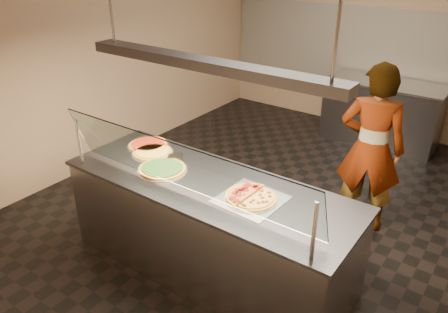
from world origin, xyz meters
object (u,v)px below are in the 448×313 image
Objects in this scene: perforated_tray at (251,199)px; half_pizza_pepperoni at (241,192)px; serving_counter at (209,227)px; sneeze_guard at (180,167)px; prep_table at (382,112)px; half_pizza_sausage at (262,200)px; worker at (371,149)px; pizza_cheese at (153,152)px; heat_lamp_housing at (206,64)px; pizza_spatula at (171,152)px; pizza_spinach at (163,169)px; pizza_tomato at (148,144)px.

half_pizza_pepperoni is (-0.10, 0.00, 0.03)m from perforated_tray.
sneeze_guard is (-0.00, -0.34, 0.76)m from serving_counter.
sneeze_guard is 1.43× the size of prep_table.
worker is (0.33, 1.56, -0.06)m from half_pizza_sausage.
pizza_cheese is at bearing 28.75° from worker.
worker is 0.78× the size of heat_lamp_housing.
worker reaches higher than half_pizza_sausage.
sneeze_guard is at bearing -136.14° from half_pizza_pepperoni.
pizza_spinach is at bearing -61.32° from pizza_spatula.
perforated_tray is 1.23m from pizza_cheese.
perforated_tray is 1.24× the size of half_pizza_sausage.
pizza_tomato is at bearing 169.78° from perforated_tray.
worker reaches higher than sneeze_guard.
sneeze_guard reaches higher than half_pizza_sausage.
prep_table is at bearing 75.86° from pizza_spatula.
worker is (1.66, 1.41, -0.05)m from pizza_cheese.
half_pizza_pepperoni is 1.31m from pizza_tomato.
half_pizza_pepperoni reaches higher than pizza_spinach.
heat_lamp_housing is (0.61, -0.21, 0.99)m from pizza_spatula.
half_pizza_pepperoni is at bearing 3.57° from pizza_spinach.
half_pizza_sausage reaches higher than pizza_spatula.
pizza_spatula reaches higher than pizza_tomato.
heat_lamp_housing is (0.94, -0.24, 1.01)m from pizza_tomato.
pizza_tomato is 3.86m from prep_table.
half_pizza_sausage reaches higher than prep_table.
pizza_spinach is (-0.47, 0.28, -0.28)m from sneeze_guard.
worker is at bearing 60.54° from serving_counter.
heat_lamp_housing is (0.47, 0.06, 1.00)m from pizza_spinach.
prep_table is 4.15m from heat_lamp_housing.
perforated_tray is at bearing -1.29° from serving_counter.
sneeze_guard is 0.61m from pizza_spinach.
half_pizza_sausage is 1.02× the size of pizza_cheese.
serving_counter is 0.73m from half_pizza_sausage.
pizza_spinach is 0.27× the size of prep_table.
pizza_cheese is (-0.78, 0.14, 0.48)m from serving_counter.
worker reaches higher than pizza_cheese.
worker is (1.34, 1.61, -0.05)m from pizza_spinach.
pizza_spatula is (-0.61, 0.21, 0.49)m from serving_counter.
pizza_tomato is at bearing 165.72° from heat_lamp_housing.
prep_table is (0.31, 3.86, 0.00)m from serving_counter.
worker is at bearing 74.50° from perforated_tray.
pizza_spatula is at bearing 118.68° from pizza_spinach.
sneeze_guard is 0.87m from pizza_spatula.
prep_table is at bearing 78.86° from pizza_spinach.
prep_table is at bearing 71.01° from pizza_tomato.
pizza_cheese is at bearing -158.00° from pizza_spatula.
pizza_spinach reaches higher than perforated_tray.
pizza_spatula is (-1.16, 0.22, 0.00)m from half_pizza_sausage.
heat_lamp_housing reaches higher than perforated_tray.
heat_lamp_housing is at bearing 178.80° from half_pizza_sausage.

